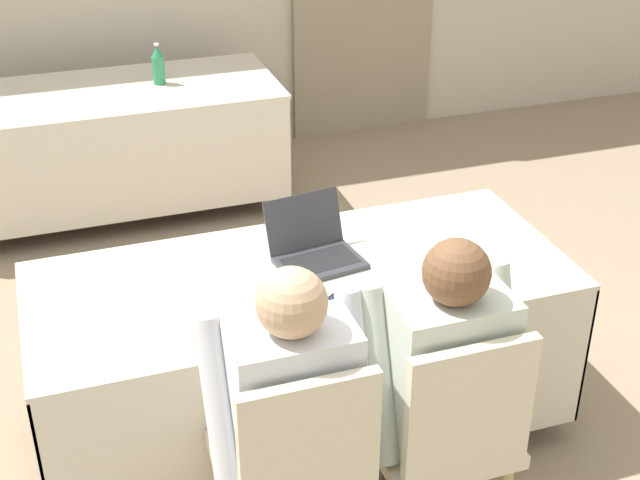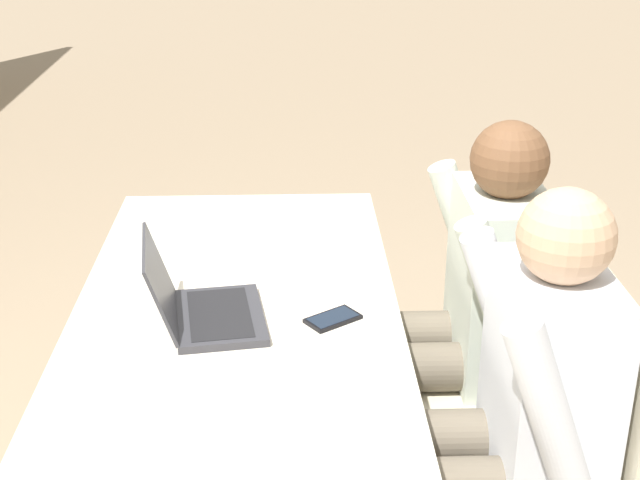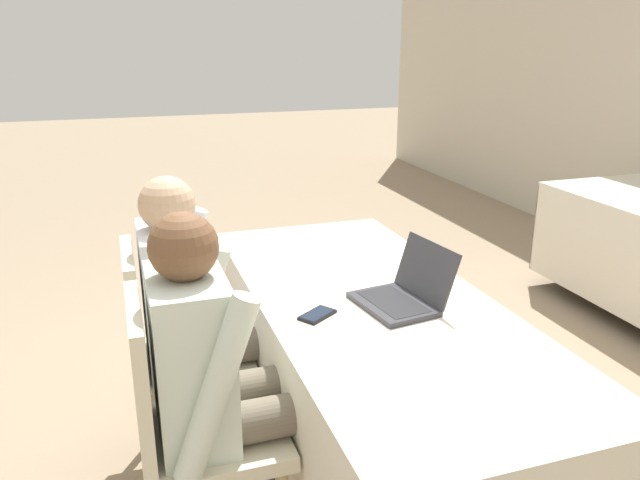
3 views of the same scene
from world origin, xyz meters
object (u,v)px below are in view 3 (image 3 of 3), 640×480
object	(u,v)px
cell_phone	(317,315)
person_checkered_shirt	(196,307)
chair_near_right	(187,422)
person_white_shirt	(218,371)
laptop	(403,294)
chair_near_left	(171,350)

from	to	relation	value
cell_phone	person_checkered_shirt	world-z (taller)	person_checkered_shirt
chair_near_right	person_white_shirt	xyz separation A→B (m)	(0.00, 0.10, 0.16)
cell_phone	person_checkered_shirt	size ratio (longest dim) A/B	0.13
laptop	person_white_shirt	world-z (taller)	person_white_shirt
laptop	chair_near_left	world-z (taller)	laptop
laptop	person_white_shirt	xyz separation A→B (m)	(0.17, -0.69, -0.09)
laptop	person_white_shirt	distance (m)	0.72
person_checkered_shirt	cell_phone	bearing A→B (deg)	-130.53
chair_near_right	chair_near_left	bearing A→B (deg)	0.00
chair_near_left	laptop	bearing A→B (deg)	-112.03
person_checkered_shirt	chair_near_right	bearing A→B (deg)	168.03
cell_phone	chair_near_right	size ratio (longest dim) A/B	0.16
laptop	cell_phone	distance (m)	0.32
chair_near_left	cell_phone	bearing A→B (deg)	-123.77
person_checkered_shirt	laptop	bearing A→B (deg)	-114.95
chair_near_left	chair_near_right	distance (m)	0.49
person_white_shirt	person_checkered_shirt	bearing A→B (deg)	0.00
cell_phone	chair_near_right	distance (m)	0.55
chair_near_left	person_white_shirt	xyz separation A→B (m)	(0.49, 0.10, 0.16)
chair_near_left	person_checkered_shirt	xyz separation A→B (m)	(0.00, 0.10, 0.16)
chair_near_left	person_white_shirt	bearing A→B (deg)	-168.03
laptop	chair_near_right	xyz separation A→B (m)	(0.17, -0.80, -0.25)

